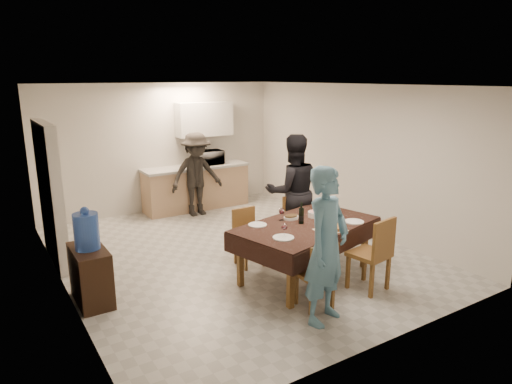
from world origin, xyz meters
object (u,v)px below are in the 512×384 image
savoury_tart (330,228)px  microwave (210,157)px  dining_table (306,226)px  wine_bottle (301,213)px  person_far (293,192)px  console (91,275)px  person_kitchen (196,174)px  person_near (327,246)px  water_jug (86,231)px  water_pitcher (328,214)px

savoury_tart → microwave: microwave is taller
dining_table → savoury_tart: size_ratio=5.63×
wine_bottle → savoury_tart: size_ratio=0.77×
wine_bottle → person_far: (0.60, 1.00, 0.00)m
console → person_far: size_ratio=0.41×
person_kitchen → microwave: bearing=40.5°
savoury_tart → person_far: size_ratio=0.21×
wine_bottle → person_near: person_near is taller
dining_table → person_near: size_ratio=1.22×
dining_table → console: bearing=149.3°
water_jug → person_far: 3.26m
console → savoury_tart: size_ratio=1.95×
savoury_tart → dining_table: bearing=104.7°
dining_table → wine_bottle: 0.20m
microwave → person_kitchen: person_kitchen is taller
dining_table → water_pitcher: bearing=-22.0°
savoury_tart → person_far: person_far is taller
console → person_near: bearing=-41.0°
dining_table → person_kitchen: bearing=76.4°
microwave → person_far: 2.88m
water_jug → water_pitcher: bearing=-15.9°
console → microwave: bearing=44.0°
console → wine_bottle: wine_bottle is taller
wine_bottle → dining_table: bearing=-45.0°
console → savoury_tart: (2.80, -1.20, 0.44)m
dining_table → person_far: (0.55, 1.05, 0.19)m
console → savoury_tart: savoury_tart is taller
water_pitcher → person_near: size_ratio=0.10×
wine_bottle → savoury_tart: (0.15, -0.43, -0.13)m
dining_table → person_near: (-0.55, -1.05, 0.17)m
wine_bottle → person_far: 1.17m
microwave → water_pitcher: bearing=87.7°
person_kitchen → water_pitcher: bearing=-84.1°
microwave → person_kitchen: (-0.53, -0.45, -0.22)m
water_pitcher → microwave: 3.98m
person_near → person_far: bearing=42.4°
water_pitcher → person_far: bearing=79.7°
console → person_far: bearing=4.0°
person_far → person_kitchen: person_far is taller
person_kitchen → person_near: bearing=-96.7°
console → water_jug: bearing=0.0°
water_jug → microwave: size_ratio=0.83×
person_kitchen → console: bearing=-135.3°
person_near → person_kitchen: bearing=63.3°
console → microwave: size_ratio=1.42×
dining_table → water_jug: 2.83m
water_jug → savoury_tart: 3.05m
person_near → wine_bottle: bearing=45.6°
person_far → water_jug: bearing=23.0°
console → water_pitcher: 3.21m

